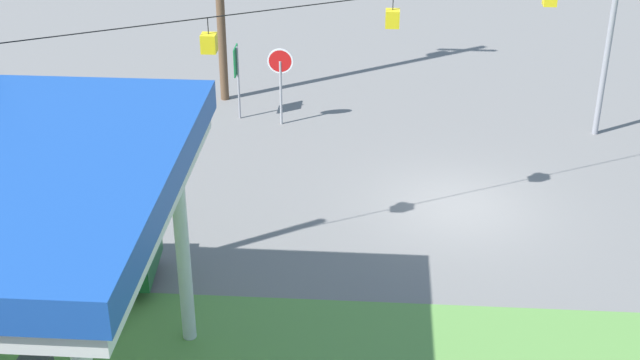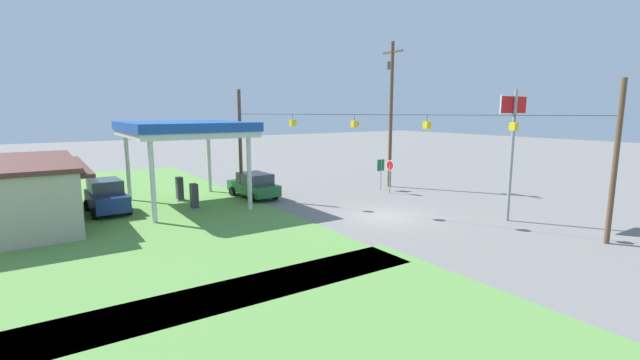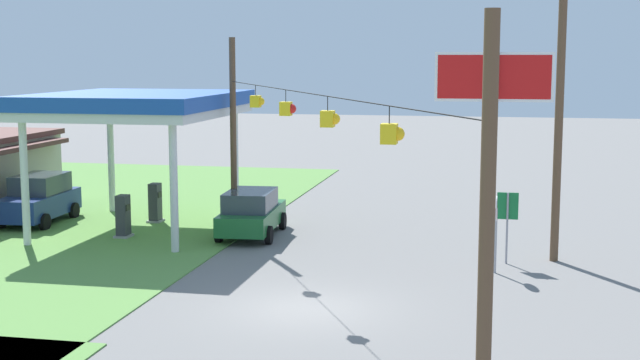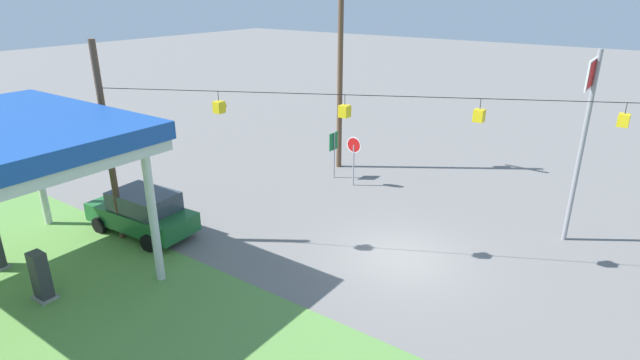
# 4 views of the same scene
# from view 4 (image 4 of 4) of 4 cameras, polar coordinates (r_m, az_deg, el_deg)

# --- Properties ---
(ground_plane) EXTENTS (160.00, 160.00, 0.00)m
(ground_plane) POSITION_cam_4_polar(r_m,az_deg,el_deg) (18.69, 9.25, -8.72)
(ground_plane) COLOR slate
(fuel_pump_near) EXTENTS (0.71, 0.56, 1.65)m
(fuel_pump_near) POSITION_cam_4_polar(r_m,az_deg,el_deg) (18.04, -29.28, -9.71)
(fuel_pump_near) COLOR gray
(fuel_pump_near) RESTS_ON ground
(car_at_pumps_front) EXTENTS (4.74, 2.34, 1.80)m
(car_at_pumps_front) POSITION_cam_4_polar(r_m,az_deg,el_deg) (20.99, -19.64, -3.45)
(car_at_pumps_front) COLOR #1E602D
(car_at_pumps_front) RESTS_ON ground
(stop_sign_roadside) EXTENTS (0.80, 0.08, 2.50)m
(stop_sign_roadside) POSITION_cam_4_polar(r_m,az_deg,el_deg) (24.35, 3.88, 3.38)
(stop_sign_roadside) COLOR #99999E
(stop_sign_roadside) RESTS_ON ground
(stop_sign_overhead) EXTENTS (0.22, 2.42, 7.28)m
(stop_sign_overhead) POSITION_cam_4_polar(r_m,az_deg,el_deg) (20.27, 28.26, 7.21)
(stop_sign_overhead) COLOR gray
(stop_sign_overhead) RESTS_ON ground
(route_sign) EXTENTS (0.10, 0.70, 2.40)m
(route_sign) POSITION_cam_4_polar(r_m,az_deg,el_deg) (25.40, 1.58, 3.92)
(route_sign) COLOR gray
(route_sign) RESTS_ON ground
(utility_pole_main) EXTENTS (2.20, 0.44, 11.49)m
(utility_pole_main) POSITION_cam_4_polar(r_m,az_deg,el_deg) (26.16, 2.28, 14.87)
(utility_pole_main) COLOR brown
(utility_pole_main) RESTS_ON ground
(signal_span_gantry) EXTENTS (19.51, 10.24, 7.60)m
(signal_span_gantry) POSITION_cam_4_polar(r_m,az_deg,el_deg) (17.04, 10.09, 3.58)
(signal_span_gantry) COLOR brown
(signal_span_gantry) RESTS_ON ground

